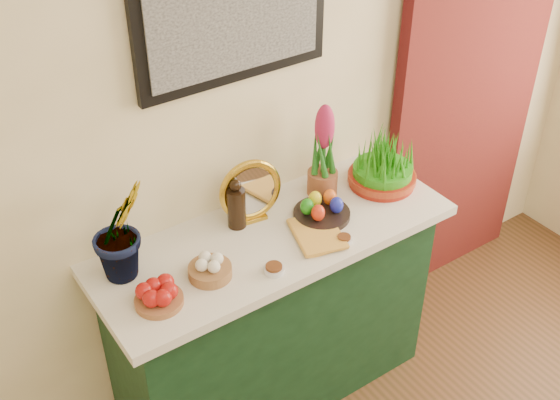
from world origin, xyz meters
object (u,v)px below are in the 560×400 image
Objects in this scene: hyacinth_green at (118,216)px; mirror at (251,192)px; book at (296,238)px; sideboard at (273,320)px; wheatgrass_sabzeh at (383,163)px.

hyacinth_green is 0.54m from mirror.
book is at bearing -27.83° from hyacinth_green.
book is (0.04, -0.09, 0.48)m from sideboard.
hyacinth_green is at bearing -177.45° from mirror.
sideboard is 2.62× the size of hyacinth_green.
wheatgrass_sabzeh is (0.55, 0.01, 0.57)m from sideboard.
wheatgrass_sabzeh reaches higher than sideboard.
mirror is 0.25m from book.
sideboard is 4.61× the size of wheatgrass_sabzeh.
hyacinth_green is 2.21× the size of book.
mirror is at bearing 169.08° from wheatgrass_sabzeh.
book is at bearing -75.24° from mirror.
sideboard is 0.49m from book.
book is 0.80× the size of wheatgrass_sabzeh.
mirror is 1.15× the size of book.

